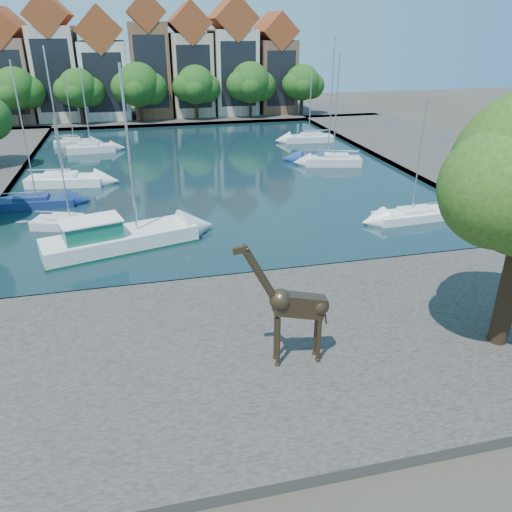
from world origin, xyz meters
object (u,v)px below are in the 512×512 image
(giraffe_statue, at_px, (293,305))
(sailboat_right_a, at_px, (412,214))
(motorsailer, at_px, (115,236))
(sailboat_left_a, at_px, (70,221))

(giraffe_statue, xyz_separation_m, sailboat_right_a, (13.65, 14.63, -2.55))
(motorsailer, height_order, sailboat_right_a, motorsailer)
(giraffe_statue, relative_size, sailboat_left_a, 0.71)
(giraffe_statue, bearing_deg, motorsailer, 116.80)
(motorsailer, relative_size, sailboat_left_a, 1.47)
(motorsailer, height_order, sailboat_left_a, motorsailer)
(motorsailer, distance_m, sailboat_left_a, 5.51)
(sailboat_left_a, bearing_deg, motorsailer, -54.97)
(giraffe_statue, relative_size, motorsailer, 0.48)
(motorsailer, relative_size, sailboat_right_a, 1.30)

